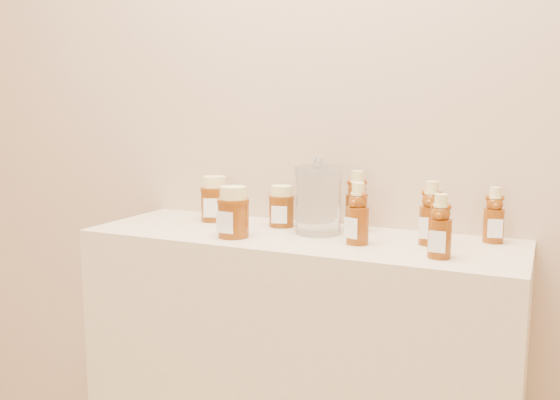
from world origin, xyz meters
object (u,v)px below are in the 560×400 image
at_px(bear_bottle_back_left, 357,197).
at_px(display_table, 297,388).
at_px(honey_jar_left, 215,199).
at_px(glass_canister, 318,197).
at_px(bear_bottle_front_left, 358,210).

bearing_deg(bear_bottle_back_left, display_table, -158.07).
distance_m(honey_jar_left, glass_canister, 0.36).
relative_size(bear_bottle_front_left, honey_jar_left, 1.29).
height_order(display_table, bear_bottle_front_left, bear_bottle_front_left).
bearing_deg(bear_bottle_back_left, glass_canister, -161.15).
distance_m(display_table, glass_canister, 0.56).
distance_m(display_table, honey_jar_left, 0.62).
distance_m(bear_bottle_back_left, honey_jar_left, 0.45).
height_order(bear_bottle_back_left, bear_bottle_front_left, bear_bottle_back_left).
bearing_deg(honey_jar_left, glass_canister, -26.41).
xyz_separation_m(bear_bottle_back_left, bear_bottle_front_left, (0.05, -0.16, -0.01)).
bearing_deg(display_table, glass_canister, 49.32).
bearing_deg(bear_bottle_front_left, display_table, -172.13).
bearing_deg(glass_canister, bear_bottle_front_left, -30.05).
bearing_deg(honey_jar_left, bear_bottle_front_left, -33.62).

